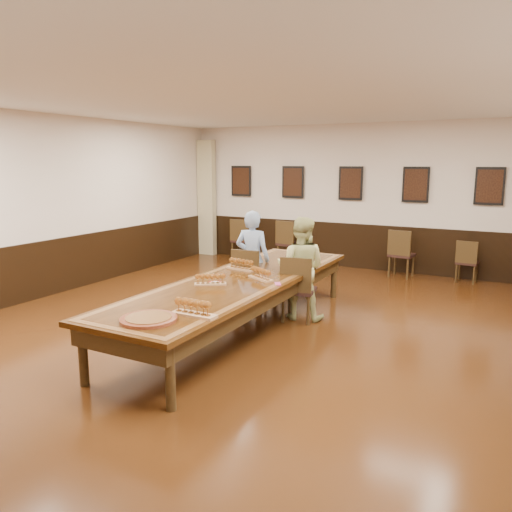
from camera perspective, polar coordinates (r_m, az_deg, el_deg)
The scene contains 23 objects.
floor at distance 7.20m, azimuth -1.90°, elevation -8.59°, with size 8.00×10.00×0.02m, color black.
ceiling at distance 6.84m, azimuth -2.08°, elevation 17.78°, with size 8.00×10.00×0.02m, color white.
wall_back at distance 11.43m, azimuth 10.82°, elevation 6.68°, with size 8.00×0.02×3.20m, color beige.
wall_left at distance 9.50m, azimuth -23.49°, elevation 5.20°, with size 0.02×10.00×3.20m, color beige.
chair_man at distance 8.14m, azimuth -0.66°, elevation -2.55°, with size 0.47×0.51×1.00m, color black, non-canonical shape.
chair_woman at distance 7.54m, azimuth 4.91°, elevation -3.66°, with size 0.47×0.51×1.00m, color black, non-canonical shape.
spare_chair_a at distance 12.27m, azimuth -1.57°, elevation 1.96°, with size 0.47×0.51×1.00m, color black, non-canonical shape.
spare_chair_b at distance 11.71m, azimuth 3.86°, elevation 1.59°, with size 0.48×0.53×1.03m, color black, non-canonical shape.
spare_chair_c at distance 10.79m, azimuth 16.33°, elevation 0.31°, with size 0.47×0.51×1.00m, color black, non-canonical shape.
spare_chair_d at distance 10.77m, azimuth 23.00°, elevation -0.55°, with size 0.40×0.43×0.85m, color black, non-canonical shape.
person_man at distance 8.17m, azimuth -0.39°, elevation -0.35°, with size 0.58×0.38×1.60m, color #4773B3.
person_woman at distance 7.58m, azimuth 5.13°, elevation -1.40°, with size 0.78×0.60×1.57m, color #C9C97D.
pink_phone at distance 6.71m, azimuth 2.50°, elevation -3.20°, with size 0.08×0.15×0.01m, color #D14591.
curtain at distance 12.90m, azimuth -5.66°, elevation 6.59°, with size 0.45×0.18×2.90m, color tan.
wainscoting at distance 7.04m, azimuth -1.93°, elevation -4.67°, with size 8.00×10.00×1.00m.
conference_table at distance 7.02m, azimuth -1.93°, elevation -3.79°, with size 1.40×5.00×0.76m.
posters at distance 11.34m, azimuth 10.76°, elevation 8.17°, with size 6.14×0.04×0.74m.
flight_a at distance 7.55m, azimuth -1.70°, elevation -1.01°, with size 0.49×0.22×0.18m.
flight_b at distance 6.94m, azimuth 0.56°, elevation -2.09°, with size 0.46×0.34×0.17m.
flight_c at distance 6.67m, azimuth -5.24°, elevation -2.73°, with size 0.42×0.34×0.16m.
flight_d at distance 5.36m, azimuth -7.13°, elevation -5.94°, with size 0.51×0.16×0.19m.
red_plate_grp at distance 6.76m, azimuth -4.71°, elevation -3.08°, with size 0.19×0.19×0.02m.
carved_platter at distance 5.30m, azimuth -12.18°, elevation -7.07°, with size 0.62×0.62×0.05m.
Camera 1 is at (3.42, -5.87, 2.37)m, focal length 35.00 mm.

